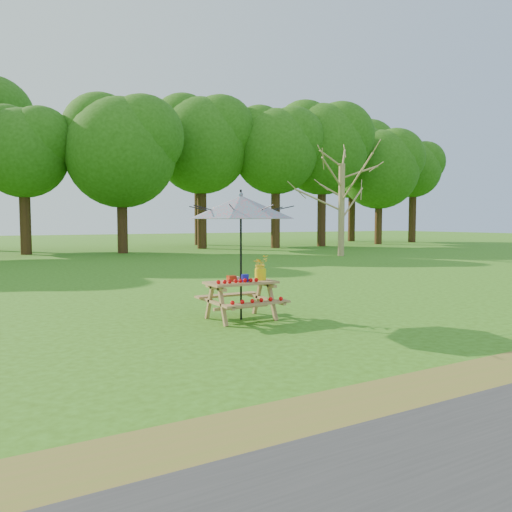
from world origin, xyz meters
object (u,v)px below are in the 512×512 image
picnic_table (241,301)px  bare_tree (342,125)px  flower_bucket (260,267)px  patio_umbrella (241,207)px

picnic_table → bare_tree: bearing=44.7°
picnic_table → flower_bucket: 0.70m
bare_tree → patio_umbrella: 17.16m
picnic_table → patio_umbrella: size_ratio=0.59×
patio_umbrella → bare_tree: bearing=44.6°
bare_tree → patio_umbrella: (-11.80, -11.65, -4.40)m
bare_tree → picnic_table: 17.65m
picnic_table → patio_umbrella: patio_umbrella is taller
bare_tree → flower_bucket: bearing=-134.4°
flower_bucket → patio_umbrella: bearing=-177.1°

